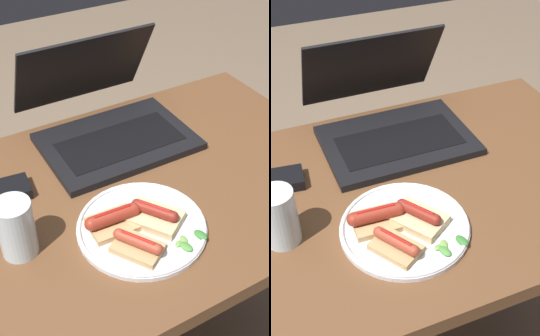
# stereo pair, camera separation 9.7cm
# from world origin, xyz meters

# --- Properties ---
(desk) EXTENTS (1.21, 0.66, 0.77)m
(desk) POSITION_xyz_m (0.00, 0.00, 0.65)
(desk) COLOR brown
(desk) RESTS_ON ground_plane
(laptop) EXTENTS (0.36, 0.37, 0.23)m
(laptop) POSITION_xyz_m (0.13, 0.21, 0.81)
(laptop) COLOR black
(laptop) RESTS_ON desk
(plate) EXTENTS (0.26, 0.26, 0.02)m
(plate) POSITION_xyz_m (0.04, -0.12, 0.78)
(plate) COLOR silver
(plate) RESTS_ON desk
(sausage_toast_left) EXTENTS (0.12, 0.13, 0.04)m
(sausage_toast_left) POSITION_xyz_m (0.07, -0.12, 0.80)
(sausage_toast_left) COLOR #D6B784
(sausage_toast_left) RESTS_ON plate
(sausage_toast_middle) EXTENTS (0.12, 0.08, 0.04)m
(sausage_toast_middle) POSITION_xyz_m (-0.01, -0.09, 0.80)
(sausage_toast_middle) COLOR tan
(sausage_toast_middle) RESTS_ON plate
(sausage_toast_right) EXTENTS (0.10, 0.11, 0.04)m
(sausage_toast_right) POSITION_xyz_m (0.00, -0.17, 0.80)
(sausage_toast_right) COLOR tan
(sausage_toast_right) RESTS_ON plate
(salad_pile) EXTENTS (0.07, 0.05, 0.01)m
(salad_pile) POSITION_xyz_m (0.10, -0.20, 0.79)
(salad_pile) COLOR #709E4C
(salad_pile) RESTS_ON plate
(drinking_glass) EXTENTS (0.07, 0.07, 0.12)m
(drinking_glass) POSITION_xyz_m (-0.19, -0.05, 0.83)
(drinking_glass) COLOR silver
(drinking_glass) RESTS_ON desk
(external_drive) EXTENTS (0.11, 0.08, 0.02)m
(external_drive) POSITION_xyz_m (-0.16, 0.11, 0.78)
(external_drive) COLOR black
(external_drive) RESTS_ON desk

